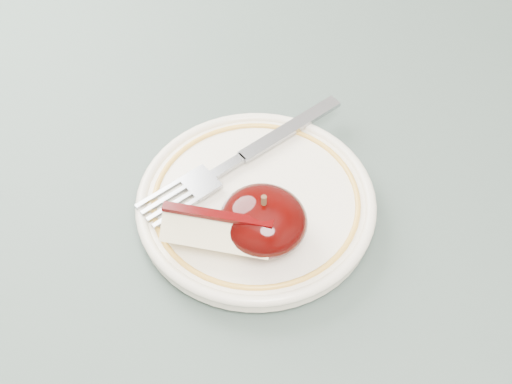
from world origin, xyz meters
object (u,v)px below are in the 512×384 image
at_px(fork, 241,159).
at_px(table, 122,284).
at_px(plate, 256,203).
at_px(apple_half, 264,220).

bearing_deg(fork, table, 166.25).
height_order(plate, apple_half, apple_half).
height_order(table, plate, plate).
height_order(apple_half, fork, apple_half).
xyz_separation_m(plate, apple_half, (0.02, -0.03, 0.02)).
height_order(table, apple_half, apple_half).
distance_m(plate, fork, 0.04).
distance_m(table, apple_half, 0.18).
height_order(table, fork, fork).
distance_m(table, fork, 0.16).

